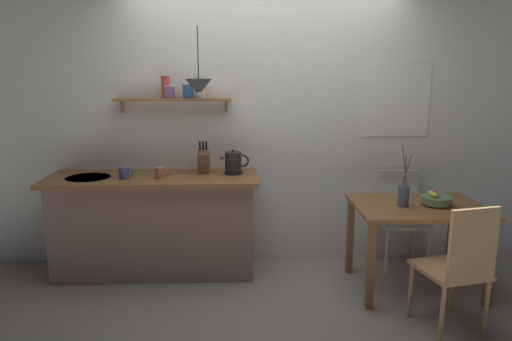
# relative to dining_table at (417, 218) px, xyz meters

# --- Properties ---
(ground_plane) EXTENTS (14.00, 14.00, 0.00)m
(ground_plane) POSITION_rel_dining_table_xyz_m (-1.20, 0.10, -0.62)
(ground_plane) COLOR gray
(back_wall) EXTENTS (6.80, 0.11, 2.70)m
(back_wall) POSITION_rel_dining_table_xyz_m (-1.00, 0.75, 0.73)
(back_wall) COLOR white
(back_wall) RESTS_ON ground_plane
(kitchen_counter) EXTENTS (1.83, 0.63, 0.90)m
(kitchen_counter) POSITION_rel_dining_table_xyz_m (-2.20, 0.42, -0.16)
(kitchen_counter) COLOR gray
(kitchen_counter) RESTS_ON ground_plane
(wall_shelf) EXTENTS (1.03, 0.20, 0.33)m
(wall_shelf) POSITION_rel_dining_table_xyz_m (-1.98, 0.59, 0.98)
(wall_shelf) COLOR #9E6B3D
(dining_table) EXTENTS (1.02, 0.77, 0.73)m
(dining_table) POSITION_rel_dining_table_xyz_m (0.00, 0.00, 0.00)
(dining_table) COLOR brown
(dining_table) RESTS_ON ground_plane
(dining_chair_near) EXTENTS (0.49, 0.51, 0.94)m
(dining_chair_near) POSITION_rel_dining_table_xyz_m (0.03, -0.70, -0.11)
(dining_chair_near) COLOR tan
(dining_chair_near) RESTS_ON ground_plane
(dining_chair_far) EXTENTS (0.45, 0.45, 0.88)m
(dining_chair_far) POSITION_rel_dining_table_xyz_m (0.05, 0.52, -0.12)
(dining_chair_far) COLOR silver
(dining_chair_far) RESTS_ON ground_plane
(fruit_bowl) EXTENTS (0.24, 0.24, 0.12)m
(fruit_bowl) POSITION_rel_dining_table_xyz_m (0.14, -0.01, 0.16)
(fruit_bowl) COLOR slate
(fruit_bowl) RESTS_ON dining_table
(twig_vase) EXTENTS (0.09, 0.09, 0.50)m
(twig_vase) POSITION_rel_dining_table_xyz_m (-0.14, -0.03, 0.20)
(twig_vase) COLOR #475675
(twig_vase) RESTS_ON dining_table
(electric_kettle) EXTENTS (0.25, 0.17, 0.22)m
(electric_kettle) POSITION_rel_dining_table_xyz_m (-1.50, 0.48, 0.37)
(electric_kettle) COLOR black
(electric_kettle) RESTS_ON kitchen_counter
(knife_block) EXTENTS (0.10, 0.19, 0.29)m
(knife_block) POSITION_rel_dining_table_xyz_m (-1.76, 0.51, 0.39)
(knife_block) COLOR brown
(knife_block) RESTS_ON kitchen_counter
(coffee_mug_by_sink) EXTENTS (0.12, 0.08, 0.10)m
(coffee_mug_by_sink) POSITION_rel_dining_table_xyz_m (-2.42, 0.32, 0.33)
(coffee_mug_by_sink) COLOR #3D5B89
(coffee_mug_by_sink) RESTS_ON kitchen_counter
(coffee_mug_spare) EXTENTS (0.12, 0.08, 0.10)m
(coffee_mug_spare) POSITION_rel_dining_table_xyz_m (-2.12, 0.32, 0.33)
(coffee_mug_spare) COLOR #C6664C
(coffee_mug_spare) RESTS_ON kitchen_counter
(pendant_lamp) EXTENTS (0.22, 0.22, 0.57)m
(pendant_lamp) POSITION_rel_dining_table_xyz_m (-1.78, 0.38, 1.04)
(pendant_lamp) COLOR black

